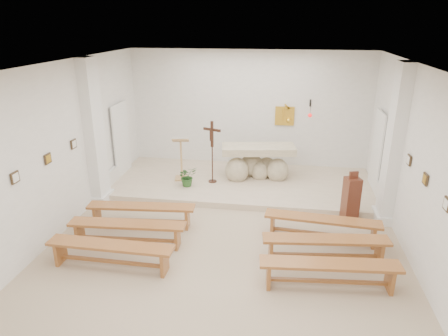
% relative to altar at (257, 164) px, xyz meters
% --- Properties ---
extents(ground, '(7.00, 10.00, 0.00)m').
position_rel_altar_xyz_m(ground, '(-0.37, -3.79, -0.54)').
color(ground, tan).
rests_on(ground, ground).
extents(wall_left, '(0.02, 10.00, 3.50)m').
position_rel_altar_xyz_m(wall_left, '(-3.86, -3.79, 1.21)').
color(wall_left, white).
rests_on(wall_left, ground).
extents(wall_right, '(0.02, 10.00, 3.50)m').
position_rel_altar_xyz_m(wall_right, '(3.12, -3.79, 1.21)').
color(wall_right, white).
rests_on(wall_right, ground).
extents(wall_back, '(7.00, 0.02, 3.50)m').
position_rel_altar_xyz_m(wall_back, '(-0.37, 1.20, 1.21)').
color(wall_back, white).
rests_on(wall_back, ground).
extents(ceiling, '(7.00, 10.00, 0.02)m').
position_rel_altar_xyz_m(ceiling, '(-0.37, -3.79, 2.95)').
color(ceiling, silver).
rests_on(ceiling, wall_back).
extents(sanctuary_platform, '(6.98, 3.00, 0.15)m').
position_rel_altar_xyz_m(sanctuary_platform, '(-0.37, -0.29, -0.46)').
color(sanctuary_platform, beige).
rests_on(sanctuary_platform, ground).
extents(pilaster_left, '(0.26, 0.55, 3.50)m').
position_rel_altar_xyz_m(pilaster_left, '(-3.74, -1.79, 1.21)').
color(pilaster_left, white).
rests_on(pilaster_left, ground).
extents(pilaster_right, '(0.26, 0.55, 3.50)m').
position_rel_altar_xyz_m(pilaster_right, '(3.00, -1.79, 1.21)').
color(pilaster_right, white).
rests_on(pilaster_right, ground).
extents(gold_wall_relief, '(0.55, 0.04, 0.55)m').
position_rel_altar_xyz_m(gold_wall_relief, '(0.68, 1.17, 1.11)').
color(gold_wall_relief, gold).
rests_on(gold_wall_relief, wall_back).
extents(sanctuary_lamp, '(0.11, 0.36, 0.44)m').
position_rel_altar_xyz_m(sanctuary_lamp, '(1.38, 0.92, 1.27)').
color(sanctuary_lamp, black).
rests_on(sanctuary_lamp, wall_back).
extents(station_frame_left_front, '(0.03, 0.20, 0.20)m').
position_rel_altar_xyz_m(station_frame_left_front, '(-3.84, -4.59, 1.18)').
color(station_frame_left_front, '#392A19').
rests_on(station_frame_left_front, wall_left).
extents(station_frame_left_mid, '(0.03, 0.20, 0.20)m').
position_rel_altar_xyz_m(station_frame_left_mid, '(-3.84, -3.59, 1.18)').
color(station_frame_left_mid, '#392A19').
rests_on(station_frame_left_mid, wall_left).
extents(station_frame_left_rear, '(0.03, 0.20, 0.20)m').
position_rel_altar_xyz_m(station_frame_left_rear, '(-3.84, -2.59, 1.18)').
color(station_frame_left_rear, '#392A19').
rests_on(station_frame_left_rear, wall_left).
extents(station_frame_right_front, '(0.03, 0.20, 0.20)m').
position_rel_altar_xyz_m(station_frame_right_front, '(3.10, -4.59, 1.18)').
color(station_frame_right_front, '#392A19').
rests_on(station_frame_right_front, wall_right).
extents(station_frame_right_mid, '(0.03, 0.20, 0.20)m').
position_rel_altar_xyz_m(station_frame_right_mid, '(3.10, -3.59, 1.18)').
color(station_frame_right_mid, '#392A19').
rests_on(station_frame_right_mid, wall_right).
extents(station_frame_right_rear, '(0.03, 0.20, 0.20)m').
position_rel_altar_xyz_m(station_frame_right_rear, '(3.10, -2.59, 1.18)').
color(station_frame_right_rear, '#392A19').
rests_on(station_frame_right_rear, wall_right).
extents(radiator_left, '(0.10, 0.85, 0.52)m').
position_rel_altar_xyz_m(radiator_left, '(-3.80, -1.09, -0.27)').
color(radiator_left, silver).
rests_on(radiator_left, ground).
extents(radiator_right, '(0.10, 0.85, 0.52)m').
position_rel_altar_xyz_m(radiator_right, '(3.06, -1.09, -0.27)').
color(radiator_right, silver).
rests_on(radiator_right, ground).
extents(altar, '(2.06, 1.06, 1.01)m').
position_rel_altar_xyz_m(altar, '(0.00, 0.00, 0.00)').
color(altar, beige).
rests_on(altar, sanctuary_platform).
extents(lectern, '(0.50, 0.44, 1.23)m').
position_rel_altar_xyz_m(lectern, '(-2.02, -0.42, 0.22)').
color(lectern, tan).
rests_on(lectern, sanctuary_platform).
extents(crucifix_stand, '(0.49, 0.22, 1.68)m').
position_rel_altar_xyz_m(crucifix_stand, '(-1.16, -0.49, 0.58)').
color(crucifix_stand, '#3C1E13').
rests_on(crucifix_stand, sanctuary_platform).
extents(potted_plant, '(0.63, 0.62, 0.53)m').
position_rel_altar_xyz_m(potted_plant, '(-1.76, -0.86, -0.13)').
color(potted_plant, '#265321').
rests_on(potted_plant, sanctuary_platform).
extents(donation_pedestal, '(0.39, 0.39, 1.17)m').
position_rel_altar_xyz_m(donation_pedestal, '(2.24, -1.89, -0.02)').
color(donation_pedestal, '#582B19').
rests_on(donation_pedestal, ground).
extents(bench_left_front, '(2.35, 0.57, 0.49)m').
position_rel_altar_xyz_m(bench_left_front, '(-2.29, -2.88, -0.17)').
color(bench_left_front, '#9F602E').
rests_on(bench_left_front, ground).
extents(bench_right_front, '(2.35, 0.58, 0.49)m').
position_rel_altar_xyz_m(bench_right_front, '(1.55, -2.88, -0.17)').
color(bench_right_front, '#9F602E').
rests_on(bench_right_front, ground).
extents(bench_left_second, '(2.34, 0.51, 0.49)m').
position_rel_altar_xyz_m(bench_left_second, '(-2.29, -3.68, -0.17)').
color(bench_left_second, '#9F602E').
rests_on(bench_left_second, ground).
extents(bench_right_second, '(2.35, 0.63, 0.49)m').
position_rel_altar_xyz_m(bench_right_second, '(1.55, -3.68, -0.17)').
color(bench_right_second, '#9F602E').
rests_on(bench_right_second, ground).
extents(bench_left_third, '(2.33, 0.41, 0.49)m').
position_rel_altar_xyz_m(bench_left_third, '(-2.29, -4.49, -0.17)').
color(bench_left_third, '#9F602E').
rests_on(bench_left_third, ground).
extents(bench_right_third, '(2.35, 0.57, 0.49)m').
position_rel_altar_xyz_m(bench_right_third, '(1.55, -4.49, -0.17)').
color(bench_right_third, '#9F602E').
rests_on(bench_right_third, ground).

